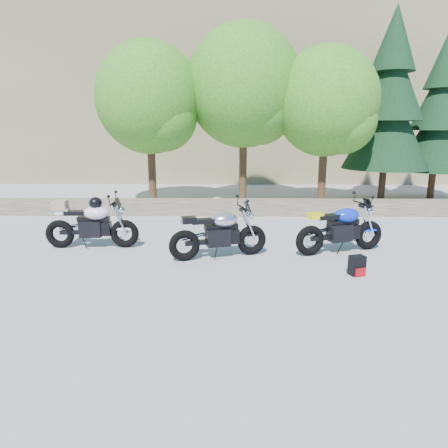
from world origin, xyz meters
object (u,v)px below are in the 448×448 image
(backpack, at_px, (357,266))
(white_bike, at_px, (91,223))
(blue_bike, at_px, (341,229))
(silver_bike, at_px, (219,234))

(backpack, bearing_deg, white_bike, 143.32)
(white_bike, xyz_separation_m, blue_bike, (5.71, -0.29, -0.05))
(silver_bike, height_order, white_bike, white_bike)
(silver_bike, height_order, blue_bike, blue_bike)
(silver_bike, relative_size, blue_bike, 0.99)
(silver_bike, bearing_deg, white_bike, 149.16)
(silver_bike, xyz_separation_m, blue_bike, (2.71, 0.42, 0.01))
(white_bike, height_order, backpack, white_bike)
(white_bike, bearing_deg, silver_bike, -15.37)
(silver_bike, height_order, backpack, silver_bike)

